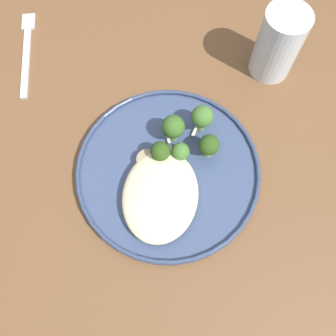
% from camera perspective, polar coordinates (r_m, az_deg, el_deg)
% --- Properties ---
extents(ground, '(6.00, 6.00, 0.00)m').
position_cam_1_polar(ground, '(1.30, 0.61, -12.96)').
color(ground, '#665B51').
extents(wooden_dining_table, '(1.40, 1.00, 0.74)m').
position_cam_1_polar(wooden_dining_table, '(0.65, 1.18, -4.90)').
color(wooden_dining_table, brown).
rests_on(wooden_dining_table, ground).
extents(dinner_plate, '(0.29, 0.29, 0.02)m').
position_cam_1_polar(dinner_plate, '(0.57, 0.00, -0.41)').
color(dinner_plate, '#38476B').
rests_on(dinner_plate, wooden_dining_table).
extents(noodle_bed, '(0.15, 0.11, 0.03)m').
position_cam_1_polar(noodle_bed, '(0.54, -1.22, -4.28)').
color(noodle_bed, beige).
rests_on(noodle_bed, dinner_plate).
extents(seared_scallop_large_seared, '(0.03, 0.03, 0.02)m').
position_cam_1_polar(seared_scallop_large_seared, '(0.55, -1.77, -1.78)').
color(seared_scallop_large_seared, '#E5C689').
rests_on(seared_scallop_large_seared, dinner_plate).
extents(seared_scallop_front_small, '(0.02, 0.02, 0.01)m').
position_cam_1_polar(seared_scallop_front_small, '(0.55, -4.92, -4.52)').
color(seared_scallop_front_small, '#E5C689').
rests_on(seared_scallop_front_small, dinner_plate).
extents(seared_scallop_rear_pale, '(0.03, 0.03, 0.02)m').
position_cam_1_polar(seared_scallop_rear_pale, '(0.57, -3.38, 1.26)').
color(seared_scallop_rear_pale, beige).
rests_on(seared_scallop_rear_pale, dinner_plate).
extents(seared_scallop_left_edge, '(0.03, 0.03, 0.02)m').
position_cam_1_polar(seared_scallop_left_edge, '(0.55, -1.53, -4.36)').
color(seared_scallop_left_edge, beige).
rests_on(seared_scallop_left_edge, dinner_plate).
extents(seared_scallop_half_hidden, '(0.03, 0.03, 0.01)m').
position_cam_1_polar(seared_scallop_half_hidden, '(0.55, 3.03, -3.51)').
color(seared_scallop_half_hidden, '#E5C689').
rests_on(seared_scallop_half_hidden, dinner_plate).
extents(broccoli_floret_center_pile, '(0.04, 0.04, 0.06)m').
position_cam_1_polar(broccoli_floret_center_pile, '(0.57, 5.37, 7.93)').
color(broccoli_floret_center_pile, '#7A994C').
rests_on(broccoli_floret_center_pile, dinner_plate).
extents(broccoli_floret_left_leaning, '(0.04, 0.04, 0.05)m').
position_cam_1_polar(broccoli_floret_left_leaning, '(0.56, 0.82, 6.38)').
color(broccoli_floret_left_leaning, '#7A994C').
rests_on(broccoli_floret_left_leaning, dinner_plate).
extents(broccoli_floret_split_head, '(0.03, 0.03, 0.04)m').
position_cam_1_polar(broccoli_floret_split_head, '(0.56, 1.92, 2.54)').
color(broccoli_floret_split_head, '#89A356').
rests_on(broccoli_floret_split_head, dinner_plate).
extents(broccoli_floret_small_sprig, '(0.03, 0.03, 0.05)m').
position_cam_1_polar(broccoli_floret_small_sprig, '(0.55, -1.22, 2.56)').
color(broccoli_floret_small_sprig, '#7A994C').
rests_on(broccoli_floret_small_sprig, dinner_plate).
extents(broccoli_floret_front_edge, '(0.03, 0.03, 0.05)m').
position_cam_1_polar(broccoli_floret_front_edge, '(0.56, 6.44, 3.49)').
color(broccoli_floret_front_edge, '#89A356').
rests_on(broccoli_floret_front_edge, dinner_plate).
extents(onion_sliver_short_strip, '(0.04, 0.02, 0.00)m').
position_cam_1_polar(onion_sliver_short_strip, '(0.58, 0.20, 4.01)').
color(onion_sliver_short_strip, silver).
rests_on(onion_sliver_short_strip, dinner_plate).
extents(onion_sliver_long_sliver, '(0.05, 0.02, 0.00)m').
position_cam_1_polar(onion_sliver_long_sliver, '(0.60, 4.71, 6.92)').
color(onion_sliver_long_sliver, silver).
rests_on(onion_sliver_long_sliver, dinner_plate).
extents(onion_sliver_curled_piece, '(0.03, 0.04, 0.00)m').
position_cam_1_polar(onion_sliver_curled_piece, '(0.57, -2.24, 1.04)').
color(onion_sliver_curled_piece, silver).
rests_on(onion_sliver_curled_piece, dinner_plate).
extents(water_glass, '(0.07, 0.07, 0.12)m').
position_cam_1_polar(water_glass, '(0.66, 16.67, 17.66)').
color(water_glass, silver).
rests_on(water_glass, wooden_dining_table).
extents(dinner_fork, '(0.19, 0.06, 0.00)m').
position_cam_1_polar(dinner_fork, '(0.74, -21.27, 16.75)').
color(dinner_fork, silver).
rests_on(dinner_fork, wooden_dining_table).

